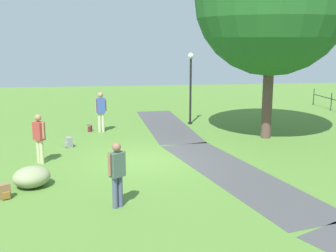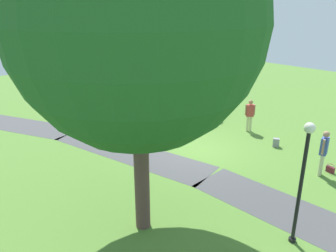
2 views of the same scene
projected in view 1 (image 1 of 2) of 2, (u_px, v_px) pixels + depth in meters
The scene contains 11 objects.
ground_plane at pixel (149, 160), 14.49m from camera, with size 48.00×48.00×0.00m, color #517C31.
footpath_segment_near at pixel (166, 125), 20.49m from camera, with size 8.11×2.45×0.01m.
footpath_segment_mid at pixel (234, 174), 12.99m from camera, with size 8.24×3.80×0.01m.
lamp_post at pixel (191, 81), 20.22m from camera, with size 0.28×0.28×3.49m.
lawn_boulder at pixel (32, 177), 11.79m from camera, with size 1.46×1.46×0.58m.
woman_with_handbag at pixel (101, 109), 18.66m from camera, with size 0.32×0.51×1.81m.
man_near_boulder at pixel (117, 170), 10.19m from camera, with size 0.40×0.44×1.67m.
passerby_on_path at pixel (39, 135), 13.90m from camera, with size 0.41×0.43×1.68m.
handbag_on_grass at pixel (90, 128), 18.95m from camera, with size 0.34×0.32×0.31m.
backpack_by_boulder at pixel (5, 192), 10.92m from camera, with size 0.34×0.34×0.40m.
spare_backpack_on_lawn at pixel (69, 142), 16.14m from camera, with size 0.34×0.35×0.40m.
Camera 1 is at (13.91, -1.15, 4.11)m, focal length 44.41 mm.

